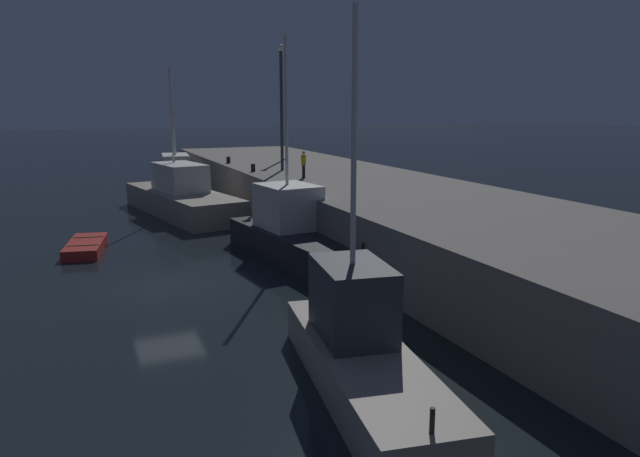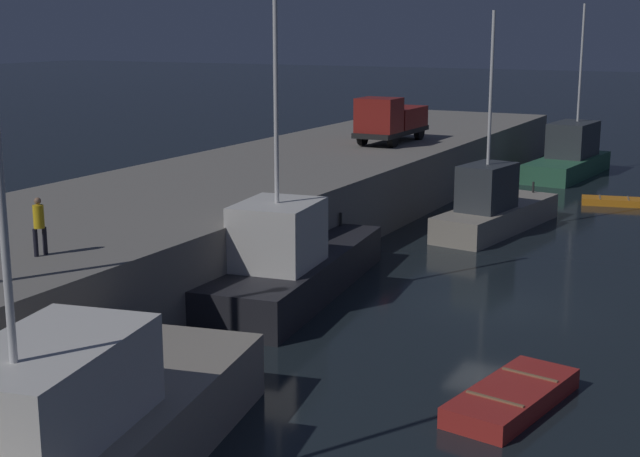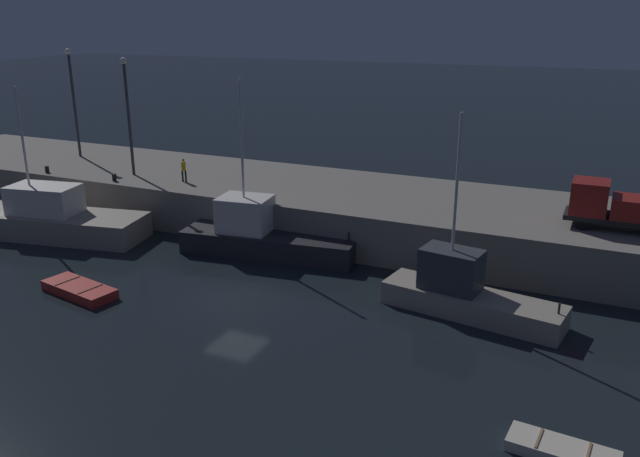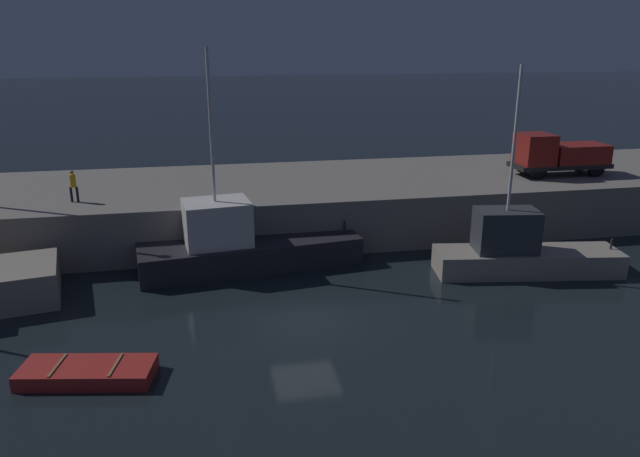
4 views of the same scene
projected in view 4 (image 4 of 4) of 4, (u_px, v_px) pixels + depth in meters
The scene contains 7 objects.
ground_plane at pixel (305, 322), 22.88m from camera, with size 320.00×320.00×0.00m, color black.
pier_quay at pixel (269, 205), 33.81m from camera, with size 70.87×10.30×2.73m.
fishing_boat_white at pixel (521, 252), 27.43m from camera, with size 8.53×3.41×9.25m.
fishing_trawler_green at pixel (242, 245), 28.04m from camera, with size 10.47×4.19×9.94m.
rowboat_white_mid at pixel (87, 372), 18.99m from camera, with size 4.33×2.28×0.53m.
utility_truck at pixel (558, 154), 34.57m from camera, with size 5.59×2.00×2.41m.
dockworker at pixel (73, 184), 28.90m from camera, with size 0.41×0.32×1.55m.
Camera 4 is at (-3.40, -20.48, 10.27)m, focal length 33.96 mm.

